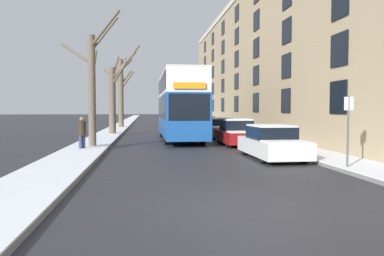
# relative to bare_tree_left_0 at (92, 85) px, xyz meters

# --- Properties ---
(ground_plane) EXTENTS (320.00, 320.00, 0.00)m
(ground_plane) POSITION_rel_bare_tree_left_0_xyz_m (4.90, -12.28, -3.31)
(ground_plane) COLOR #28282D
(sidewalk_left) EXTENTS (2.10, 130.00, 0.16)m
(sidewalk_left) POSITION_rel_bare_tree_left_0_xyz_m (-0.25, 40.72, -3.23)
(sidewalk_left) COLOR slate
(sidewalk_left) RESTS_ON ground
(sidewalk_right) EXTENTS (2.10, 130.00, 0.16)m
(sidewalk_right) POSITION_rel_bare_tree_left_0_xyz_m (10.04, 40.72, -3.23)
(sidewalk_right) COLOR slate
(sidewalk_right) RESTS_ON ground
(terrace_facade_right) EXTENTS (9.10, 48.90, 12.90)m
(terrace_facade_right) POSITION_rel_bare_tree_left_0_xyz_m (15.59, 14.08, 3.14)
(terrace_facade_right) COLOR tan
(terrace_facade_right) RESTS_ON ground
(bare_tree_left_0) EXTENTS (3.29, 2.50, 6.88)m
(bare_tree_left_0) POSITION_rel_bare_tree_left_0_xyz_m (0.00, 0.00, 0.00)
(bare_tree_left_0) COLOR brown
(bare_tree_left_0) RESTS_ON ground
(bare_tree_left_1) EXTENTS (2.53, 3.82, 7.07)m
(bare_tree_left_1) POSITION_rel_bare_tree_left_0_xyz_m (0.27, 10.42, 0.03)
(bare_tree_left_1) COLOR brown
(bare_tree_left_1) RESTS_ON ground
(bare_tree_left_2) EXTENTS (3.46, 2.80, 7.85)m
(bare_tree_left_2) POSITION_rel_bare_tree_left_0_xyz_m (0.05, 21.77, 0.80)
(bare_tree_left_2) COLOR brown
(bare_tree_left_2) RESTS_ON ground
(double_decker_bus) EXTENTS (2.48, 11.06, 4.42)m
(double_decker_bus) POSITION_rel_bare_tree_left_0_xyz_m (5.00, 5.32, -0.81)
(double_decker_bus) COLOR #194C99
(double_decker_bus) RESTS_ON ground
(parked_car_0) EXTENTS (1.83, 4.40, 1.40)m
(parked_car_0) POSITION_rel_bare_tree_left_0_xyz_m (7.93, -4.79, -2.66)
(parked_car_0) COLOR silver
(parked_car_0) RESTS_ON ground
(parked_car_1) EXTENTS (1.79, 4.22, 1.52)m
(parked_car_1) POSITION_rel_bare_tree_left_0_xyz_m (7.93, 1.33, -2.62)
(parked_car_1) COLOR maroon
(parked_car_1) RESTS_ON ground
(parked_car_2) EXTENTS (1.77, 4.20, 1.47)m
(parked_car_2) POSITION_rel_bare_tree_left_0_xyz_m (7.93, 6.81, -2.63)
(parked_car_2) COLOR #474C56
(parked_car_2) RESTS_ON ground
(parked_car_3) EXTENTS (1.70, 4.00, 1.46)m
(parked_car_3) POSITION_rel_bare_tree_left_0_xyz_m (7.93, 12.79, -2.64)
(parked_car_3) COLOR black
(parked_car_3) RESTS_ON ground
(parked_car_4) EXTENTS (1.80, 4.31, 1.32)m
(parked_car_4) POSITION_rel_bare_tree_left_0_xyz_m (7.93, 18.28, -2.69)
(parked_car_4) COLOR black
(parked_car_4) RESTS_ON ground
(pedestrian_left_sidewalk) EXTENTS (0.37, 0.37, 1.69)m
(pedestrian_left_sidewalk) POSITION_rel_bare_tree_left_0_xyz_m (-0.38, -1.12, -2.38)
(pedestrian_left_sidewalk) COLOR navy
(pedestrian_left_sidewalk) RESTS_ON ground
(street_sign_post) EXTENTS (0.32, 0.07, 2.49)m
(street_sign_post) POSITION_rel_bare_tree_left_0_xyz_m (9.29, -8.29, -1.88)
(street_sign_post) COLOR #4C4F54
(street_sign_post) RESTS_ON ground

